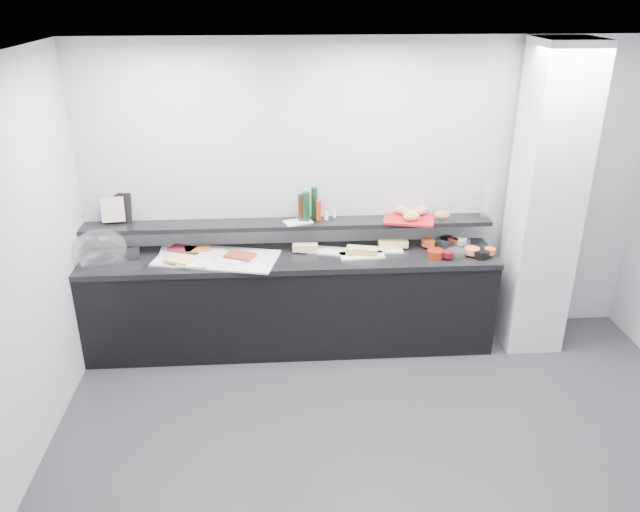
{
  "coord_description": "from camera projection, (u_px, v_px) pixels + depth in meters",
  "views": [
    {
      "loc": [
        -0.77,
        -3.28,
        3.09
      ],
      "look_at": [
        -0.45,
        1.45,
        1.0
      ],
      "focal_mm": 35.0,
      "sensor_mm": 36.0,
      "label": 1
    }
  ],
  "objects": [
    {
      "name": "sandwich_food_right",
      "position": [
        393.0,
        243.0,
        5.58
      ],
      "size": [
        0.26,
        0.1,
        0.06
      ],
      "primitive_type": "cube",
      "rotation": [
        0.0,
        0.0,
        -0.01
      ],
      "color": "#E9CF7A",
      "rests_on": "sandwich_plate_right"
    },
    {
      "name": "platter_cheese",
      "position": [
        194.0,
        263.0,
        5.24
      ],
      "size": [
        0.28,
        0.21,
        0.01
      ],
      "primitive_type": "cube",
      "rotation": [
        0.0,
        0.0,
        -0.16
      ],
      "color": "white",
      "rests_on": "linen_runner"
    },
    {
      "name": "fill_black_fruit",
      "position": [
        490.0,
        251.0,
        5.41
      ],
      "size": [
        0.12,
        0.12,
        0.05
      ],
      "primitive_type": "cylinder",
      "rotation": [
        0.0,
        0.0,
        0.35
      ],
      "color": "orange",
      "rests_on": "bowl_black_fruit"
    },
    {
      "name": "bread_roll_n",
      "position": [
        422.0,
        209.0,
        5.62
      ],
      "size": [
        0.15,
        0.12,
        0.08
      ],
      "primitive_type": "ellipsoid",
      "rotation": [
        0.0,
        0.0,
        0.43
      ],
      "color": "tan",
      "rests_on": "bread_tray"
    },
    {
      "name": "cloche_dome",
      "position": [
        99.0,
        249.0,
        5.26
      ],
      "size": [
        0.53,
        0.43,
        0.34
      ],
      "primitive_type": "ellipsoid",
      "rotation": [
        0.0,
        0.0,
        0.33
      ],
      "color": "white",
      "rests_on": "cloche_base"
    },
    {
      "name": "sandwich_food_mid",
      "position": [
        362.0,
        251.0,
        5.43
      ],
      "size": [
        0.29,
        0.16,
        0.06
      ],
      "primitive_type": "cube",
      "rotation": [
        0.0,
        0.0,
        -0.24
      ],
      "color": "tan",
      "rests_on": "sandwich_plate_mid"
    },
    {
      "name": "ground",
      "position": [
        399.0,
        472.0,
        4.29
      ],
      "size": [
        5.0,
        5.0,
        0.0
      ],
      "primitive_type": "plane",
      "color": "#2D2D30",
      "rests_on": "ground"
    },
    {
      "name": "bread_roll_mide",
      "position": [
        409.0,
        213.0,
        5.54
      ],
      "size": [
        0.13,
        0.09,
        0.08
      ],
      "primitive_type": "ellipsoid",
      "rotation": [
        0.0,
        0.0,
        -0.07
      ],
      "color": "#B49344",
      "rests_on": "bread_tray"
    },
    {
      "name": "tongs_left",
      "position": [
        309.0,
        253.0,
        5.45
      ],
      "size": [
        0.16,
        0.02,
        0.01
      ],
      "primitive_type": "cylinder",
      "rotation": [
        0.0,
        1.57,
        -0.04
      ],
      "color": "#B9BCC0",
      "rests_on": "sandwich_plate_left"
    },
    {
      "name": "food_meat_a",
      "position": [
        182.0,
        249.0,
        5.48
      ],
      "size": [
        0.26,
        0.22,
        0.02
      ],
      "primitive_type": "cube",
      "rotation": [
        0.0,
        0.0,
        -0.41
      ],
      "color": "maroon",
      "rests_on": "platter_meat_a"
    },
    {
      "name": "bowl_glass_fruit",
      "position": [
        444.0,
        243.0,
        5.62
      ],
      "size": [
        0.21,
        0.21,
        0.07
      ],
      "primitive_type": "cylinder",
      "rotation": [
        0.0,
        0.0,
        -0.38
      ],
      "color": "silver",
      "rests_on": "counter_top"
    },
    {
      "name": "column",
      "position": [
        545.0,
        203.0,
        5.35
      ],
      "size": [
        0.5,
        0.5,
        2.7
      ],
      "primitive_type": "cube",
      "color": "silver",
      "rests_on": "ground"
    },
    {
      "name": "food_salmon",
      "position": [
        197.0,
        249.0,
        5.47
      ],
      "size": [
        0.24,
        0.17,
        0.02
      ],
      "primitive_type": "cube",
      "rotation": [
        0.0,
        0.0,
        0.18
      ],
      "color": "#D0672A",
      "rests_on": "platter_salmon"
    },
    {
      "name": "shaker_salt",
      "position": [
        326.0,
        216.0,
        5.5
      ],
      "size": [
        0.04,
        0.04,
        0.07
      ],
      "primitive_type": "cylinder",
      "rotation": [
        0.0,
        0.0,
        -0.27
      ],
      "color": "white",
      "rests_on": "condiment_tray"
    },
    {
      "name": "sandwich_plate_mid",
      "position": [
        362.0,
        255.0,
        5.43
      ],
      "size": [
        0.4,
        0.19,
        0.01
      ],
      "primitive_type": "cube",
      "rotation": [
        0.0,
        0.0,
        0.08
      ],
      "color": "white",
      "rests_on": "counter_top"
    },
    {
      "name": "bread_roll_s",
      "position": [
        412.0,
        216.0,
        5.46
      ],
      "size": [
        0.14,
        0.12,
        0.08
      ],
      "primitive_type": "ellipsoid",
      "rotation": [
        0.0,
        0.0,
        0.42
      ],
      "color": "gold",
      "rests_on": "bread_tray"
    },
    {
      "name": "sandwich_food_left",
      "position": [
        305.0,
        247.0,
        5.49
      ],
      "size": [
        0.23,
        0.1,
        0.06
      ],
      "primitive_type": "cube",
      "rotation": [
        0.0,
        0.0,
        -0.05
      ],
      "color": "#E1BC76",
      "rests_on": "sandwich_plate_left"
    },
    {
      "name": "bread_tray",
      "position": [
        409.0,
        219.0,
        5.53
      ],
      "size": [
        0.5,
        0.41,
        0.02
      ],
      "primitive_type": "cube",
      "rotation": [
        0.0,
        0.0,
        -0.26
      ],
      "color": "#AE121D",
      "rests_on": "wall_shelf"
    },
    {
      "name": "bowl_black_jam",
      "position": [
        448.0,
        242.0,
        5.64
      ],
      "size": [
        0.16,
        0.16,
        0.07
      ],
      "primitive_type": "cylinder",
      "rotation": [
        0.0,
        0.0,
        0.02
      ],
      "color": "black",
      "rests_on": "counter_top"
    },
    {
      "name": "food_cheese",
      "position": [
        179.0,
        260.0,
        5.25
      ],
      "size": [
        0.26,
        0.22,
        0.02
      ],
      "primitive_type": "cube",
      "rotation": [
        0.0,
        0.0,
        -0.43
      ],
      "color": "#EFD45D",
      "rests_on": "platter_cheese"
    },
    {
      "name": "bread_roll_se",
      "position": [
        442.0,
        215.0,
        5.48
      ],
      "size": [
        0.15,
        0.11,
        0.08
      ],
      "primitive_type": "ellipsoid",
      "rotation": [
        0.0,
        0.0,
        -0.22
      ],
      "color": "#B87446",
      "rests_on": "bread_tray"
    },
    {
      "name": "fill_red_jam",
      "position": [
        448.0,
        254.0,
        5.36
      ],
      "size": [
        0.12,
        0.12,
        0.05
      ],
      "primitive_type": "cylinder",
      "rotation": [
        0.0,
        0.0,
        0.14
      ],
      "color": "#500B10",
      "rests_on": "bowl_red_jam"
    },
    {
      "name": "buffet_cabinet",
      "position": [
        291.0,
        304.0,
        5.63
      ],
      "size": [
        3.6,
        0.6,
        0.85
      ],
      "primitive_type": "cube",
      "color": "black",
      "rests_on": "ground"
    },
    {
      "name": "linen_runner",
      "position": [
        217.0,
        258.0,
        5.38
      ],
      "size": [
        1.12,
        0.71,
        0.01
      ],
      "primitive_type": "cube",
      "rotation": [
        0.0,
        0.0,
        -0.23
      ],
      "color": "silver",
      "rests_on": "counter_top"
    },
    {
      "name": "ceiling",
      "position": [
        426.0,
        65.0,
        3.2
      ],
      "size": [
        5.0,
        5.0,
        0.0
      ],
      "primitive_type": "plane",
      "color": "white",
      "rests_on": "back_wall"
    },
    {
      "name": "back_wall",
      "position": [
        366.0,
        194.0,
        5.57
      ],
      "size": [
        5.0,
        0.02,
        2.7
      ],
      "primitive_type": "cube",
      "color": "#ACAEB3",
      "rests_on": "ground"
    },
    {
      "name": "carafe",
      "position": [
        487.0,
        202.0,
        5.54
      ],
      "size": [
        0.13,
        0.13,
        0.3
      ],
      "primitive_type": "cylinder",
      "rotation": [
        0.0,
        0.0,
        -0.41
      ],
      "color": "white",
      "rests_on": "wall_shelf"
    },
    {
      "name": "print_art",
      "position": [
        113.0,
        210.0,
        5.41
      ],
      "size": [
        0.2,
        0.07,
        0.22
      ],
      "primitive_type": "cube",
      "rotation": [
        -0.21,
        0.0,
        0.12
      ],
      "color": "#CBAA92",
      "rests_on": "framed_print"
    },
    {
      "name": "bowl_glass_salmon",
      "position": [
        456.0,
        254.0,
        5.39
      ],
      "size": [
        0.19,
        0.19,
        0.07
      ],
      "primitive_type": "cylinder",
      "rotation": [
        0.0,
        0.0,
        -0.21
      ],
      "color": "white",
      "rests_on": "counter_top"
    },
    {
      "name": "bread_roll_sw",
      "position": [
        411.0,
        216.0,
        5.45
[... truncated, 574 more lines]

